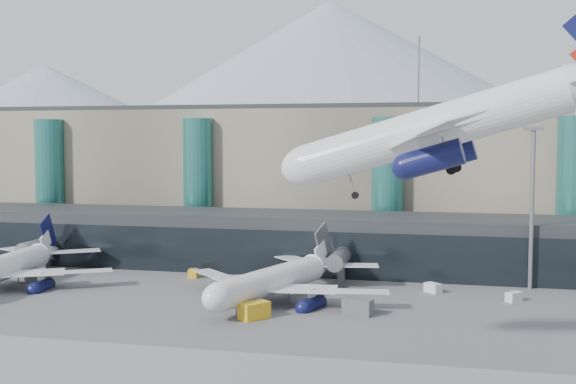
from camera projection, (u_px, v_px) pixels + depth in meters
The scene contains 15 objects.
ground at pixel (270, 369), 74.20m from camera, with size 900.00×900.00×0.00m, color #515154.
concourse at pixel (351, 243), 129.89m from camera, with size 170.00×27.00×10.00m.
terminal_main at pixel (263, 175), 166.14m from camera, with size 130.00×30.00×31.00m.
teal_towers at pixel (290, 186), 148.44m from camera, with size 116.40×19.40×46.00m.
mountain_ridge at pixel (454, 102), 436.19m from camera, with size 910.00×400.00×110.00m.
lightmast_mid at pixel (532, 198), 112.93m from camera, with size 3.00×1.20×25.60m.
hero_jet at pixel (467, 111), 65.62m from camera, with size 35.59×35.97×11.63m.
jet_parked_left at pixel (12, 258), 117.18m from camera, with size 35.95×35.47×11.61m.
jet_parked_mid at pixel (284, 270), 106.75m from camera, with size 33.93×35.80×11.50m.
veh_b at pixel (193, 273), 123.43m from camera, with size 2.42×1.49×1.39m, color gold.
veh_c at pixel (358, 307), 97.06m from camera, with size 3.93×2.07×2.18m, color #505156.
veh_d at pixel (514, 297), 104.98m from camera, with size 2.49×1.33×1.42m, color silver.
veh_f at pixel (31, 275), 119.88m from camera, with size 3.80×2.01×2.13m, color #505156.
veh_g at pixel (433, 288), 111.19m from camera, with size 2.55×1.49×1.49m, color silver.
veh_h at pixel (254, 311), 94.97m from camera, with size 4.00×2.11×2.21m, color gold.
Camera 1 is at (18.39, -70.31, 23.69)m, focal length 45.00 mm.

